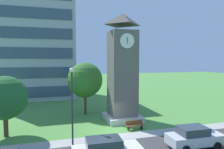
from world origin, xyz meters
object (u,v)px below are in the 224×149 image
clock_tower (122,73)px  parked_car_silver (194,137)px  tree_streetside (5,98)px  park_bench (135,125)px  street_lamp (72,99)px  tree_near_tower (85,80)px

clock_tower → parked_car_silver: (2.93, -8.73, -4.60)m
clock_tower → parked_car_silver: clock_tower is taller
tree_streetside → parked_car_silver: tree_streetside is taller
park_bench → street_lamp: street_lamp is taller
clock_tower → tree_streetside: size_ratio=2.20×
park_bench → street_lamp: bearing=-159.4°
street_lamp → parked_car_silver: (9.16, -2.89, -3.01)m
clock_tower → tree_streetside: (-11.77, -1.90, -1.94)m
tree_near_tower → tree_streetside: (-8.10, -5.60, -0.85)m
park_bench → tree_near_tower: 8.99m
clock_tower → tree_streetside: bearing=-170.8°
tree_near_tower → tree_streetside: size_ratio=1.20×
street_lamp → tree_streetside: bearing=144.5°
park_bench → tree_streetside: size_ratio=0.33×
parked_car_silver → clock_tower: bearing=108.6°
clock_tower → street_lamp: clock_tower is taller
park_bench → tree_streetside: tree_streetside is taller
park_bench → tree_near_tower: tree_near_tower is taller
park_bench → parked_car_silver: 5.99m
street_lamp → parked_car_silver: bearing=-17.5°
park_bench → parked_car_silver: parked_car_silver is taller
park_bench → tree_near_tower: size_ratio=0.28×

